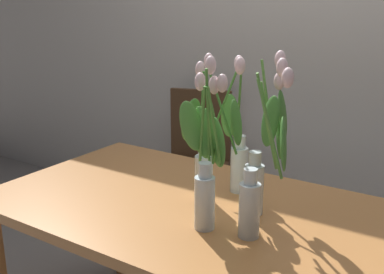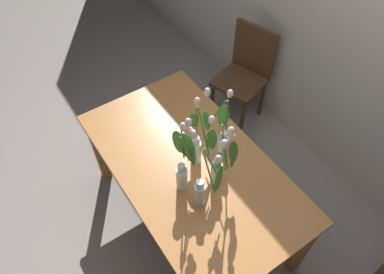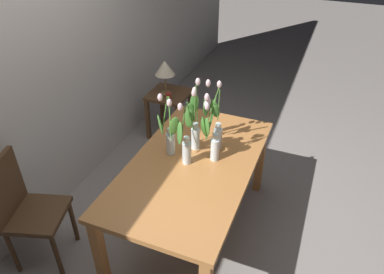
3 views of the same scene
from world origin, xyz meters
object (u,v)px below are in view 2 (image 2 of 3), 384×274
at_px(tulip_vase_4, 221,166).
at_px(dining_chair, 246,71).
at_px(tulip_vase_1, 206,186).
at_px(dining_table, 191,172).
at_px(tulip_vase_3, 184,161).
at_px(tulip_vase_2, 198,144).
at_px(tulip_vase_0, 220,136).

height_order(tulip_vase_4, dining_chair, tulip_vase_4).
bearing_deg(tulip_vase_1, dining_table, 162.70).
distance_m(dining_table, tulip_vase_1, 0.40).
xyz_separation_m(tulip_vase_3, tulip_vase_4, (0.12, 0.17, -0.04)).
relative_size(dining_table, tulip_vase_1, 2.84).
height_order(tulip_vase_1, tulip_vase_3, same).
height_order(dining_table, tulip_vase_1, tulip_vase_1).
height_order(tulip_vase_1, tulip_vase_4, tulip_vase_4).
distance_m(tulip_vase_2, tulip_vase_3, 0.18).
height_order(tulip_vase_0, tulip_vase_4, tulip_vase_4).
bearing_deg(dining_table, dining_chair, 123.27).
bearing_deg(tulip_vase_4, dining_chair, 132.61).
distance_m(tulip_vase_1, tulip_vase_2, 0.30).
distance_m(tulip_vase_3, dining_chair, 1.47).
height_order(dining_table, dining_chair, dining_chair).
relative_size(dining_table, tulip_vase_2, 2.90).
relative_size(tulip_vase_0, tulip_vase_3, 0.97).
bearing_deg(dining_chair, tulip_vase_3, -56.00).
bearing_deg(tulip_vase_4, dining_table, -163.06).
distance_m(tulip_vase_2, tulip_vase_4, 0.21).
relative_size(tulip_vase_2, dining_chair, 0.59).
xyz_separation_m(tulip_vase_1, tulip_vase_2, (-0.27, 0.13, -0.01)).
relative_size(tulip_vase_1, tulip_vase_2, 1.02).
distance_m(dining_table, tulip_vase_3, 0.34).
bearing_deg(dining_table, tulip_vase_2, 85.88).
bearing_deg(dining_table, tulip_vase_4, 16.94).
height_order(tulip_vase_1, tulip_vase_2, tulip_vase_1).
bearing_deg(dining_table, tulip_vase_3, -49.53).
bearing_deg(dining_chair, dining_table, -56.73).
relative_size(dining_table, tulip_vase_4, 2.77).
height_order(dining_table, tulip_vase_0, tulip_vase_0).
bearing_deg(tulip_vase_2, tulip_vase_4, 4.63).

